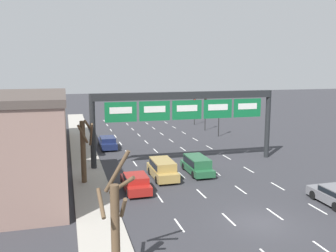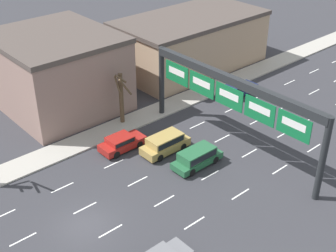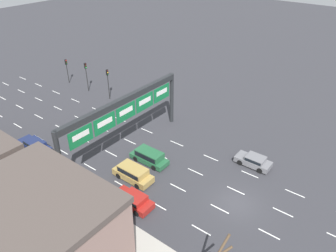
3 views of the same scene
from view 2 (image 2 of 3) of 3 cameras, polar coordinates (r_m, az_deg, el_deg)
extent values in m
plane|color=#333338|center=(34.57, -10.00, -11.85)|extent=(220.00, 220.00, 0.00)
cube|color=#A8A399|center=(41.54, -17.21, -4.69)|extent=(2.80, 110.00, 0.15)
cube|color=white|center=(36.92, -19.53, -10.23)|extent=(0.12, 2.00, 0.01)
cube|color=white|center=(38.35, -12.75, -7.34)|extent=(0.12, 2.00, 0.01)
cube|color=white|center=(40.36, -6.63, -4.60)|extent=(0.12, 2.00, 0.01)
cube|color=white|center=(42.85, -1.19, -2.11)|extent=(0.12, 2.00, 0.01)
cube|color=white|center=(45.76, 3.59, 0.10)|extent=(0.12, 2.00, 0.01)
cube|color=white|center=(49.01, 7.77, 2.03)|extent=(0.12, 2.00, 0.01)
cube|color=white|center=(52.53, 11.41, 3.71)|extent=(0.12, 2.00, 0.01)
cube|color=white|center=(56.28, 14.60, 5.16)|extent=(0.12, 2.00, 0.01)
cube|color=white|center=(60.21, 17.39, 6.40)|extent=(0.12, 2.00, 0.01)
cube|color=white|center=(64.29, 19.84, 7.49)|extent=(0.12, 2.00, 0.01)
cube|color=white|center=(34.51, -17.25, -13.06)|extent=(0.12, 2.00, 0.01)
cube|color=white|center=(36.03, -10.08, -9.81)|extent=(0.12, 2.00, 0.01)
cube|color=white|center=(38.16, -3.72, -6.75)|extent=(0.12, 2.00, 0.01)
cube|color=white|center=(40.79, 1.82, -3.97)|extent=(0.12, 2.00, 0.01)
cube|color=white|center=(43.84, 6.61, -1.52)|extent=(0.12, 2.00, 0.01)
cube|color=white|center=(47.22, 10.74, 0.60)|extent=(0.12, 2.00, 0.01)
cube|color=white|center=(50.86, 14.30, 2.43)|extent=(0.12, 2.00, 0.01)
cube|color=white|center=(54.73, 17.38, 4.00)|extent=(0.12, 2.00, 0.01)
cube|color=white|center=(33.88, -7.01, -12.59)|extent=(0.12, 2.00, 0.01)
cube|color=white|center=(36.13, -0.45, -9.12)|extent=(0.12, 2.00, 0.01)
cube|color=white|center=(38.90, 5.15, -6.00)|extent=(0.12, 2.00, 0.01)
cube|color=white|center=(42.08, 9.90, -3.28)|extent=(0.12, 2.00, 0.01)
cube|color=white|center=(45.59, 13.94, -0.94)|extent=(0.12, 2.00, 0.01)
cube|color=white|center=(49.36, 17.37, 1.06)|extent=(0.12, 2.00, 0.01)
cube|color=white|center=(34.30, 3.24, -11.72)|extent=(0.12, 2.00, 0.01)
cube|color=white|center=(37.21, 8.83, -8.21)|extent=(0.12, 2.00, 0.01)
cube|color=white|center=(40.52, 13.48, -5.17)|extent=(0.12, 2.00, 0.01)
cube|color=white|center=(44.16, 17.36, -2.59)|extent=(0.12, 2.00, 0.01)
cylinder|color=#232628|center=(46.16, -0.78, 5.42)|extent=(0.52, 0.52, 7.14)
cylinder|color=#232628|center=(36.11, 18.33, -3.91)|extent=(0.52, 0.52, 7.14)
cube|color=#232628|center=(39.00, 7.92, 5.49)|extent=(18.10, 0.60, 0.70)
cube|color=#116B38|center=(43.43, 1.09, 6.42)|extent=(2.98, 0.08, 1.87)
cube|color=white|center=(43.34, 1.05, 6.61)|extent=(2.09, 0.02, 0.60)
cube|color=#116B38|center=(41.32, 4.12, 5.05)|extent=(2.98, 0.08, 1.87)
cube|color=white|center=(41.22, 4.09, 5.25)|extent=(2.09, 0.02, 0.60)
cube|color=#116B38|center=(39.36, 7.45, 3.53)|extent=(2.98, 0.08, 1.87)
cube|color=white|center=(39.26, 7.42, 3.73)|extent=(2.09, 0.02, 0.60)
cube|color=#116B38|center=(37.58, 11.10, 1.84)|extent=(2.98, 0.08, 1.87)
cube|color=white|center=(37.47, 11.08, 2.04)|extent=(2.09, 0.02, 0.60)
cube|color=#116B38|center=(36.00, 15.08, -0.02)|extent=(2.98, 0.08, 1.87)
cube|color=white|center=(35.88, 15.07, 0.19)|extent=(2.09, 0.02, 0.60)
cube|color=gray|center=(49.16, -13.29, 6.25)|extent=(12.06, 10.80, 7.24)
cube|color=#4C423D|center=(47.78, -13.84, 10.49)|extent=(12.30, 11.01, 0.50)
cube|color=tan|center=(58.02, 2.71, 10.00)|extent=(9.55, 17.98, 5.85)
cube|color=#4C423D|center=(57.01, 2.79, 13.00)|extent=(9.75, 18.34, 0.50)
cube|color=#19234C|center=(51.84, 8.47, 4.28)|extent=(1.78, 4.87, 0.68)
cube|color=#19234C|center=(51.39, 8.30, 4.78)|extent=(1.64, 2.53, 0.49)
cube|color=black|center=(51.39, 8.30, 4.78)|extent=(1.67, 2.33, 0.35)
cylinder|color=black|center=(53.42, 8.84, 4.81)|extent=(0.22, 0.66, 0.66)
cylinder|color=black|center=(52.52, 10.16, 4.23)|extent=(0.22, 0.66, 0.66)
cylinder|color=black|center=(51.40, 6.71, 3.91)|extent=(0.22, 0.66, 0.66)
cylinder|color=black|center=(50.46, 8.04, 3.30)|extent=(0.22, 0.66, 0.66)
cube|color=#A88947|center=(41.42, -0.33, -2.45)|extent=(1.83, 4.55, 0.72)
cube|color=#A88947|center=(41.01, -0.38, -1.63)|extent=(1.68, 3.18, 0.71)
cube|color=black|center=(41.01, -0.38, -1.63)|extent=(1.72, 2.93, 0.51)
cylinder|color=black|center=(42.83, 0.32, -1.61)|extent=(0.22, 0.66, 0.66)
cylinder|color=black|center=(41.80, 1.83, -2.51)|extent=(0.22, 0.66, 0.66)
cylinder|color=black|center=(41.35, -2.51, -2.92)|extent=(0.22, 0.66, 0.66)
cylinder|color=black|center=(40.28, -1.02, -3.89)|extent=(0.22, 0.66, 0.66)
cube|color=#235B38|center=(39.76, 3.57, -4.19)|extent=(1.77, 4.61, 0.57)
cube|color=#235B38|center=(39.36, 3.55, -3.41)|extent=(1.63, 3.23, 0.77)
cube|color=black|center=(39.36, 3.55, -3.41)|extent=(1.66, 2.97, 0.56)
cylinder|color=black|center=(41.13, 4.16, -3.18)|extent=(0.22, 0.66, 0.66)
cylinder|color=black|center=(40.23, 5.77, -4.11)|extent=(0.22, 0.66, 0.66)
cylinder|color=black|center=(39.52, 1.32, -4.64)|extent=(0.22, 0.66, 0.66)
cylinder|color=black|center=(38.58, 2.92, -5.65)|extent=(0.22, 0.66, 0.66)
cube|color=maroon|center=(41.99, -5.58, -2.17)|extent=(1.81, 4.22, 0.65)
cube|color=maroon|center=(41.56, -5.89, -1.62)|extent=(1.66, 2.20, 0.50)
cube|color=black|center=(41.56, -5.89, -1.62)|extent=(1.70, 2.02, 0.36)
cylinder|color=black|center=(43.28, -4.86, -1.36)|extent=(0.22, 0.66, 0.66)
cylinder|color=black|center=(42.17, -3.52, -2.24)|extent=(0.22, 0.66, 0.66)
cylinder|color=black|center=(42.08, -7.61, -2.55)|extent=(0.22, 0.66, 0.66)
cylinder|color=black|center=(40.93, -6.31, -3.48)|extent=(0.22, 0.66, 0.66)
cylinder|color=black|center=(31.95, 0.00, -14.74)|extent=(0.22, 0.66, 0.66)
cylinder|color=brown|center=(45.02, -5.72, 3.38)|extent=(0.43, 0.43, 5.12)
cylinder|color=brown|center=(43.93, -5.23, 4.73)|extent=(0.30, 1.53, 2.07)
cylinder|color=brown|center=(44.16, -6.19, 5.05)|extent=(0.89, 0.19, 1.56)
cylinder|color=brown|center=(43.61, -5.79, 5.74)|extent=(0.71, 1.04, 0.97)
camera|label=1|loc=(37.38, -48.96, -1.41)|focal=40.00mm
camera|label=3|loc=(45.87, -41.59, 23.69)|focal=35.00mm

